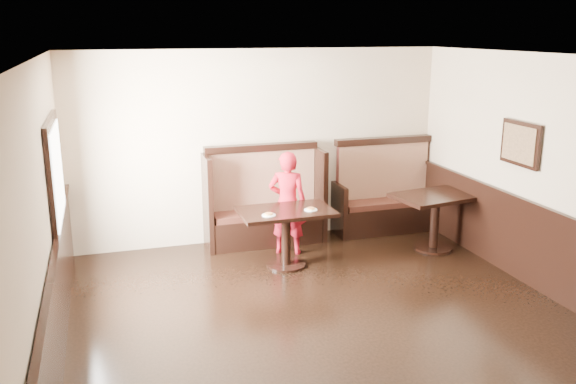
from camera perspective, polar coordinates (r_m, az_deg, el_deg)
name	(u,v)px	position (r m, az deg, el deg)	size (l,w,h in m)	color
ground	(351,349)	(6.26, 5.89, -14.37)	(7.00, 7.00, 0.00)	black
room_shell	(314,279)	(6.10, 2.41, -8.10)	(7.00, 7.00, 7.00)	#C3AE8D
booth_main	(264,208)	(8.95, -2.25, -1.47)	(1.75, 0.72, 1.45)	black
booth_neighbor	(385,200)	(9.62, 9.05, -0.75)	(1.65, 0.72, 1.45)	black
table_main	(286,223)	(8.00, -0.19, -2.93)	(1.23, 0.78, 0.78)	black
table_neighbor	(435,208)	(8.88, 13.62, -1.50)	(1.27, 0.94, 0.81)	black
child	(288,203)	(8.44, -0.04, -1.03)	(0.53, 0.35, 1.46)	#AA1220
pizza_plate_left	(269,215)	(7.71, -1.81, -2.12)	(0.18, 0.18, 0.03)	white
pizza_plate_right	(311,209)	(7.94, 2.14, -1.62)	(0.17, 0.17, 0.03)	white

